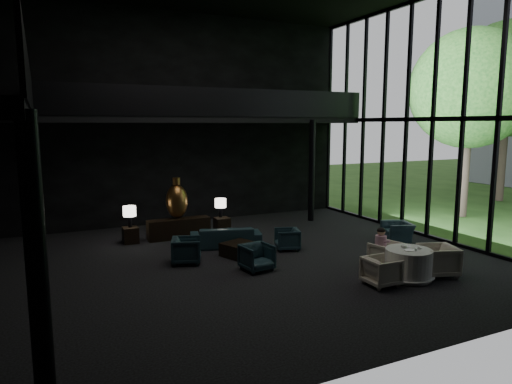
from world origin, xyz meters
name	(u,v)px	position (x,y,z in m)	size (l,w,h in m)	color
floor	(241,263)	(0.00, 0.00, 0.00)	(14.00, 12.00, 0.02)	black
wall_back	(178,120)	(0.00, 6.00, 4.00)	(14.00, 0.04, 8.00)	black
wall_front	(401,113)	(0.00, -6.00, 4.00)	(14.00, 0.04, 8.00)	black
curtain_wall	(433,119)	(6.95, 0.00, 4.00)	(0.20, 12.00, 8.00)	black
mezzanine_back	(212,120)	(1.00, 5.00, 4.00)	(12.00, 2.00, 0.25)	black
railing_left	(30,89)	(-5.00, 0.00, 4.60)	(0.06, 12.00, 1.00)	black
railing_back	(221,102)	(1.00, 4.00, 4.60)	(12.00, 0.06, 1.00)	black
column_sw	(38,286)	(-5.00, -5.70, 2.00)	(0.24, 0.24, 4.00)	black
column_nw	(38,179)	(-5.00, 5.70, 2.00)	(0.24, 0.24, 4.00)	black
column_ne	(312,171)	(4.80, 4.00, 2.00)	(0.24, 0.24, 4.00)	black
tree_near	(470,89)	(11.00, 2.00, 5.23)	(4.80, 4.80, 7.65)	#382D23
tree_far	(509,79)	(16.00, 4.00, 5.99)	(5.60, 5.60, 8.80)	#382D23
console	(179,228)	(-0.79, 3.46, 0.34)	(2.11, 0.48, 0.67)	black
bronze_urn	(177,201)	(-0.79, 3.63, 1.26)	(0.74, 0.74, 1.38)	#B2843D
side_table_left	(131,235)	(-2.39, 3.52, 0.26)	(0.48, 0.48, 0.52)	black
table_lamp_left	(129,212)	(-2.39, 3.54, 1.02)	(0.41, 0.41, 0.69)	black
side_table_right	(222,225)	(0.81, 3.56, 0.27)	(0.50, 0.50, 0.55)	black
table_lamp_right	(220,204)	(0.81, 3.69, 1.03)	(0.40, 0.40, 0.67)	black
sofa	(226,232)	(0.25, 1.78, 0.46)	(2.33, 0.68, 0.91)	#20363E
lounge_armchair_west	(186,249)	(-1.37, 0.64, 0.41)	(0.80, 0.75, 0.82)	#1D3C48
lounge_armchair_east	(287,239)	(1.83, 0.65, 0.33)	(0.65, 0.61, 0.67)	#22384D
lounge_armchair_south	(257,256)	(0.13, -0.76, 0.38)	(0.74, 0.70, 0.76)	#172534
window_armchair	(397,230)	(5.65, 0.01, 0.37)	(0.85, 0.55, 0.74)	black
coffee_table	(240,250)	(0.24, 0.63, 0.20)	(0.88, 0.88, 0.39)	black
dining_table	(408,266)	(3.27, -2.97, 0.33)	(1.29, 1.29, 0.75)	white
dining_chair_north	(387,254)	(3.32, -2.15, 0.41)	(0.80, 0.75, 0.82)	beige
dining_chair_east	(438,257)	(4.12, -3.12, 0.48)	(0.94, 0.88, 0.96)	silver
dining_chair_west	(381,270)	(2.33, -3.07, 0.37)	(0.72, 0.68, 0.74)	silver
child	(381,240)	(3.23, -1.98, 0.77)	(0.30, 0.30, 0.65)	#EA9AC1
plate_a	(409,250)	(3.19, -3.05, 0.76)	(0.25, 0.25, 0.02)	white
plate_b	(406,246)	(3.41, -2.72, 0.76)	(0.22, 0.22, 0.01)	white
saucer	(419,248)	(3.59, -2.99, 0.76)	(0.14, 0.14, 0.01)	white
coffee_cup	(419,247)	(3.51, -3.06, 0.79)	(0.08, 0.08, 0.06)	white
cereal_bowl	(404,246)	(3.26, -2.80, 0.79)	(0.15, 0.15, 0.08)	white
cream_pot	(416,250)	(3.32, -3.16, 0.78)	(0.06, 0.06, 0.07)	#99999E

